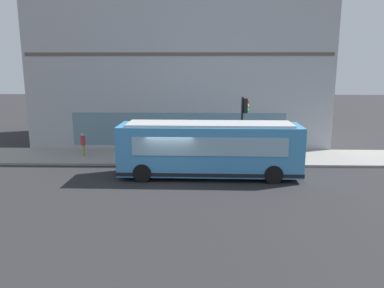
{
  "coord_description": "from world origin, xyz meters",
  "views": [
    {
      "loc": [
        -20.03,
        -1.73,
        6.21
      ],
      "look_at": [
        2.45,
        -1.1,
        1.46
      ],
      "focal_mm": 35.36,
      "sensor_mm": 36.0,
      "label": 1
    }
  ],
  "objects_px": {
    "traffic_light_near_corner": "(244,117)",
    "fire_hydrant": "(201,154)",
    "city_bus_nearside": "(209,150)",
    "pedestrian_by_light_pole": "(83,143)",
    "pedestrian_near_building_entrance": "(266,140)",
    "newspaper_vending_box": "(192,151)"
  },
  "relations": [
    {
      "from": "fire_hydrant",
      "to": "pedestrian_near_building_entrance",
      "type": "height_order",
      "value": "pedestrian_near_building_entrance"
    },
    {
      "from": "pedestrian_by_light_pole",
      "to": "city_bus_nearside",
      "type": "bearing_deg",
      "value": -115.79
    },
    {
      "from": "city_bus_nearside",
      "to": "pedestrian_near_building_entrance",
      "type": "xyz_separation_m",
      "value": [
        5.47,
        -4.05,
        -0.53
      ]
    },
    {
      "from": "pedestrian_by_light_pole",
      "to": "pedestrian_near_building_entrance",
      "type": "bearing_deg",
      "value": -83.54
    },
    {
      "from": "traffic_light_near_corner",
      "to": "newspaper_vending_box",
      "type": "height_order",
      "value": "traffic_light_near_corner"
    },
    {
      "from": "city_bus_nearside",
      "to": "pedestrian_by_light_pole",
      "type": "xyz_separation_m",
      "value": [
        4.06,
        8.4,
        -0.53
      ]
    },
    {
      "from": "city_bus_nearside",
      "to": "newspaper_vending_box",
      "type": "distance_m",
      "value": 4.14
    },
    {
      "from": "fire_hydrant",
      "to": "newspaper_vending_box",
      "type": "xyz_separation_m",
      "value": [
        0.69,
        0.59,
        0.09
      ]
    },
    {
      "from": "fire_hydrant",
      "to": "city_bus_nearside",
      "type": "bearing_deg",
      "value": -171.62
    },
    {
      "from": "city_bus_nearside",
      "to": "pedestrian_by_light_pole",
      "type": "relative_size",
      "value": 6.52
    },
    {
      "from": "city_bus_nearside",
      "to": "traffic_light_near_corner",
      "type": "height_order",
      "value": "traffic_light_near_corner"
    },
    {
      "from": "traffic_light_near_corner",
      "to": "fire_hydrant",
      "type": "xyz_separation_m",
      "value": [
        0.48,
        2.66,
        -2.5
      ]
    },
    {
      "from": "city_bus_nearside",
      "to": "traffic_light_near_corner",
      "type": "distance_m",
      "value": 3.79
    },
    {
      "from": "newspaper_vending_box",
      "to": "pedestrian_by_light_pole",
      "type": "bearing_deg",
      "value": 88.7
    },
    {
      "from": "traffic_light_near_corner",
      "to": "fire_hydrant",
      "type": "bearing_deg",
      "value": 79.88
    },
    {
      "from": "pedestrian_by_light_pole",
      "to": "pedestrian_near_building_entrance",
      "type": "distance_m",
      "value": 12.53
    },
    {
      "from": "city_bus_nearside",
      "to": "pedestrian_near_building_entrance",
      "type": "distance_m",
      "value": 6.82
    },
    {
      "from": "fire_hydrant",
      "to": "newspaper_vending_box",
      "type": "relative_size",
      "value": 0.82
    },
    {
      "from": "pedestrian_near_building_entrance",
      "to": "fire_hydrant",
      "type": "bearing_deg",
      "value": 116.62
    },
    {
      "from": "city_bus_nearside",
      "to": "newspaper_vending_box",
      "type": "bearing_deg",
      "value": 15.26
    },
    {
      "from": "newspaper_vending_box",
      "to": "pedestrian_near_building_entrance",
      "type": "bearing_deg",
      "value": -72.86
    },
    {
      "from": "traffic_light_near_corner",
      "to": "pedestrian_by_light_pole",
      "type": "relative_size",
      "value": 2.67
    }
  ]
}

